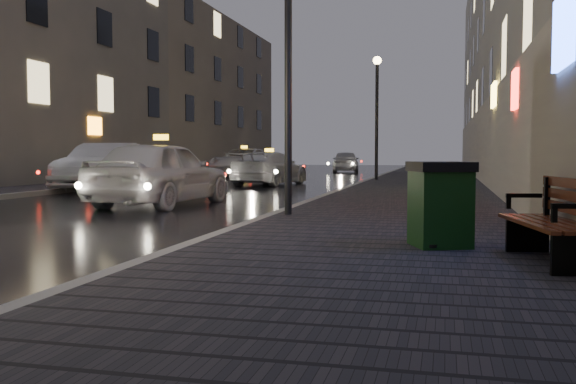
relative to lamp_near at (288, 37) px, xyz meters
The scene contains 16 objects.
sidewalk 15.52m from the lamp_near, 82.22° to the left, with size 4.60×58.00×0.15m, color black.
curb 15.39m from the lamp_near, 91.34° to the left, with size 0.20×58.00×0.15m, color slate.
sidewalk_far 18.65m from the lamp_near, 125.12° to the left, with size 2.40×58.00×0.15m, color black.
curb_far 17.95m from the lamp_near, 121.66° to the left, with size 0.20×58.00×0.15m, color slate.
building_near 19.94m from the lamp_near, 74.55° to the left, with size 1.80×50.00×13.00m, color #605B54.
building_far_b 21.07m from the lamp_near, 137.63° to the left, with size 6.00×16.00×14.00m, color #6B6051.
building_far_c 36.45m from the lamp_near, 114.95° to the left, with size 6.00×22.00×11.00m, color #6B6051.
lamp_near is the anchor object (origin of this frame).
lamp_far 16.00m from the lamp_near, 90.00° to the left, with size 0.36×0.36×5.28m.
bench 6.71m from the lamp_near, 47.86° to the right, with size 0.94×1.87×0.91m.
trash_bin 5.35m from the lamp_near, 51.47° to the right, with size 0.90×0.90×1.07m.
taxi_near 5.58m from the lamp_near, 143.90° to the left, with size 1.93×4.79×1.63m, color silver.
car_left_mid 12.36m from the lamp_near, 135.80° to the left, with size 1.75×5.03×1.66m, color #A8A8B0.
taxi_mid 14.17m from the lamp_near, 106.96° to the left, with size 1.89×4.64×1.35m, color silver.
taxi_far 24.60m from the lamp_near, 109.66° to the left, with size 2.58×5.61×1.56m, color silver.
car_far 30.00m from the lamp_near, 96.56° to the left, with size 1.67×4.16×1.42m, color #9A9AA1.
Camera 1 is at (4.75, -5.82, 1.34)m, focal length 40.00 mm.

